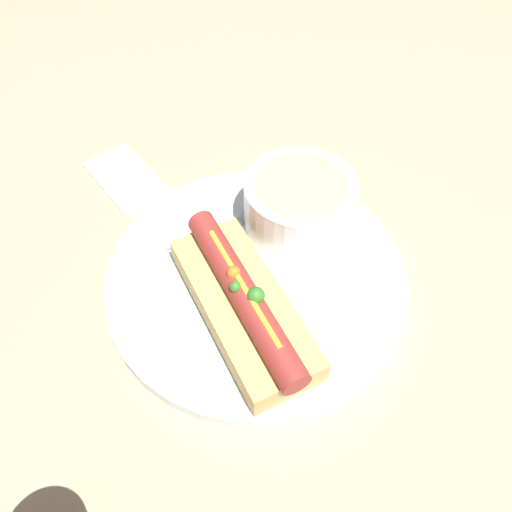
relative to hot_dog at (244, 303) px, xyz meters
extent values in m
plane|color=tan|center=(-0.02, 0.04, -0.04)|extent=(4.00, 4.00, 0.00)
cylinder|color=white|center=(-0.02, 0.04, -0.03)|extent=(0.29, 0.29, 0.02)
cube|color=#DBAD60|center=(0.00, 0.00, -0.01)|extent=(0.19, 0.13, 0.03)
cylinder|color=#9E332D|center=(0.00, 0.00, 0.02)|extent=(0.18, 0.10, 0.03)
sphere|color=#387A28|center=(0.01, 0.00, 0.03)|extent=(0.02, 0.02, 0.02)
sphere|color=orange|center=(-0.02, 0.00, 0.03)|extent=(0.01, 0.01, 0.01)
sphere|color=#387A28|center=(0.00, 0.00, 0.03)|extent=(0.01, 0.01, 0.01)
cylinder|color=gold|center=(0.00, 0.00, 0.03)|extent=(0.12, 0.06, 0.01)
cylinder|color=white|center=(-0.03, 0.12, 0.01)|extent=(0.11, 0.11, 0.06)
cylinder|color=#D1C184|center=(-0.03, 0.12, 0.03)|extent=(0.09, 0.09, 0.01)
cube|color=#B7B7BC|center=(-0.10, 0.03, -0.02)|extent=(0.05, 0.10, 0.00)
ellipsoid|color=#B7B7BC|center=(-0.07, 0.10, -0.02)|extent=(0.04, 0.05, 0.01)
cube|color=white|center=(-0.24, 0.06, -0.03)|extent=(0.12, 0.08, 0.01)
camera|label=1|loc=(0.16, -0.17, 0.37)|focal=35.00mm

